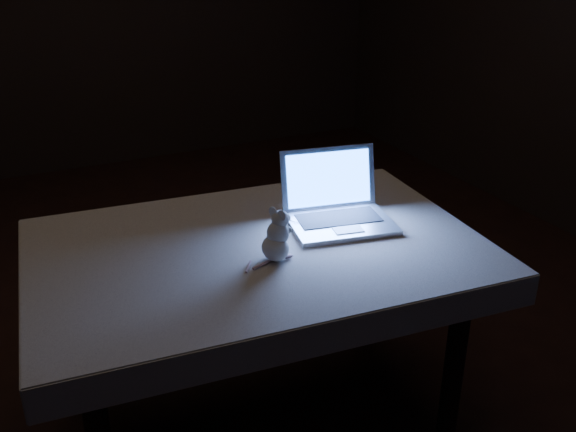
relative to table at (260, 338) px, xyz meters
name	(u,v)px	position (x,y,z in m)	size (l,w,h in m)	color
floor	(200,361)	(-0.09, 0.41, -0.34)	(5.00, 5.00, 0.00)	black
table	(260,338)	(0.00, 0.00, 0.00)	(1.27, 0.81, 0.68)	black
tablecloth	(281,254)	(0.08, 0.00, 0.30)	(1.36, 0.91, 0.10)	beige
laptop	(342,195)	(0.30, 0.00, 0.46)	(0.33, 0.29, 0.22)	#B9B8BD
plush_mouse	(275,235)	(0.01, -0.11, 0.43)	(0.12, 0.12, 0.16)	silver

